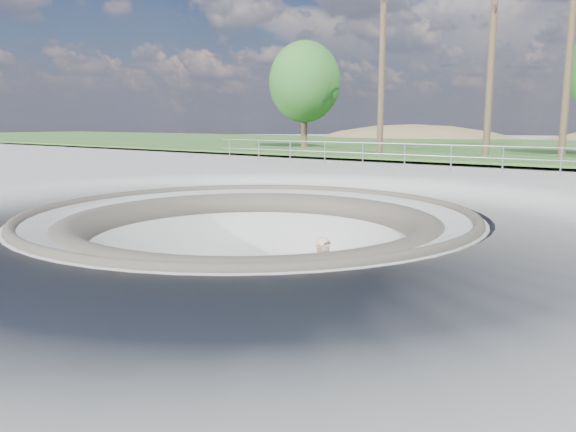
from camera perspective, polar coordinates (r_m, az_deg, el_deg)
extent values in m
plane|color=#959691|center=(12.90, -3.84, 0.30)|extent=(180.00, 180.00, 0.00)
torus|color=#959691|center=(13.37, -3.75, -8.19)|extent=(14.00, 14.00, 4.00)
cylinder|color=#959691|center=(13.35, -3.75, -7.99)|extent=(6.60, 6.60, 0.10)
torus|color=#514A40|center=(12.91, -3.84, 0.21)|extent=(10.24, 10.24, 0.24)
torus|color=#514A40|center=(12.98, -3.82, -1.66)|extent=(8.91, 8.91, 0.81)
cube|color=#305722|center=(44.39, 26.75, 6.14)|extent=(180.00, 36.00, 0.12)
ellipsoid|color=brown|center=(71.86, 12.25, 2.52)|extent=(50.40, 36.00, 23.40)
cylinder|color=gray|center=(23.15, 16.30, 6.94)|extent=(25.00, 0.05, 0.05)
cylinder|color=gray|center=(23.18, 16.25, 5.83)|extent=(25.00, 0.05, 0.05)
cube|color=olive|center=(11.25, 3.67, -10.73)|extent=(0.82, 0.27, 0.02)
cylinder|color=#AFAFB4|center=(11.26, 3.67, -10.89)|extent=(0.04, 0.17, 0.04)
cylinder|color=#AFAFB4|center=(11.26, 3.67, -10.89)|extent=(0.04, 0.17, 0.04)
cylinder|color=white|center=(11.26, 3.67, -10.93)|extent=(0.06, 0.03, 0.06)
cylinder|color=white|center=(11.26, 3.67, -10.93)|extent=(0.06, 0.03, 0.06)
cylinder|color=white|center=(11.26, 3.67, -10.93)|extent=(0.06, 0.03, 0.06)
cylinder|color=white|center=(11.26, 3.67, -10.93)|extent=(0.06, 0.03, 0.06)
imported|color=#D3A689|center=(10.98, 3.72, -6.54)|extent=(0.59, 0.72, 1.69)
cylinder|color=brown|center=(33.63, 9.54, 15.37)|extent=(0.36, 0.36, 10.78)
cylinder|color=brown|center=(32.21, 19.92, 14.22)|extent=(0.36, 0.36, 9.68)
cylinder|color=brown|center=(32.54, 26.86, 16.74)|extent=(0.36, 0.36, 13.07)
cylinder|color=brown|center=(40.95, 1.67, 9.95)|extent=(0.44, 0.44, 4.40)
ellipsoid|color=#236926|center=(41.05, 1.69, 13.47)|extent=(5.26, 4.78, 5.73)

